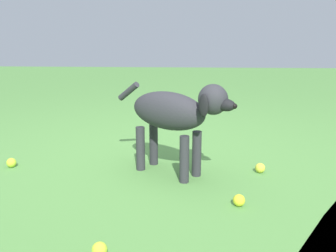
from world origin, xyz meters
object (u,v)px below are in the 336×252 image
Objects in this scene: tennis_ball_1 at (99,250)px; tennis_ball_2 at (11,163)px; tennis_ball_3 at (239,200)px; tennis_ball_0 at (260,168)px; dog at (175,113)px.

tennis_ball_2 is at bearing 39.63° from tennis_ball_1.
tennis_ball_2 is 1.59m from tennis_ball_3.
tennis_ball_1 is at bearing -140.37° from tennis_ball_2.
tennis_ball_0 is at bearing -21.66° from tennis_ball_3.
dog is 11.95× the size of tennis_ball_0.
tennis_ball_1 and tennis_ball_2 have the same top height.
tennis_ball_0 and tennis_ball_2 have the same top height.
tennis_ball_1 is (-1.03, 0.85, 0.00)m from tennis_ball_0.
dog is 0.69m from tennis_ball_3.
dog is 0.69m from tennis_ball_0.
tennis_ball_1 is 0.83m from tennis_ball_3.
tennis_ball_0 is at bearing -90.31° from tennis_ball_2.
tennis_ball_0 is 0.55m from tennis_ball_3.
tennis_ball_0 and tennis_ball_1 have the same top height.
tennis_ball_1 is 1.00× the size of tennis_ball_2.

